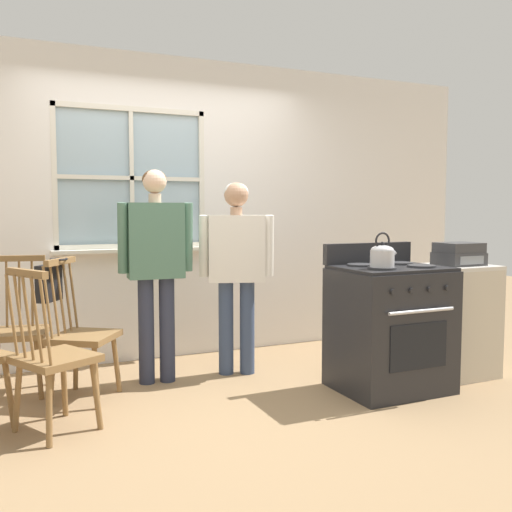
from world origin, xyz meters
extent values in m
plane|color=#937551|center=(0.00, 0.00, 0.00)|extent=(16.00, 16.00, 0.00)
cube|color=white|center=(1.77, 1.40, 1.35)|extent=(2.87, 0.06, 2.70)
cube|color=white|center=(-0.33, 1.40, 0.50)|extent=(1.32, 0.06, 1.00)
cube|color=white|center=(-0.33, 1.40, 2.47)|extent=(1.32, 0.06, 0.47)
cube|color=silver|center=(-0.33, 1.32, 0.99)|extent=(1.38, 0.10, 0.03)
cube|color=#9EB7C6|center=(-0.33, 1.41, 1.62)|extent=(1.26, 0.01, 1.17)
cube|color=silver|center=(-0.33, 1.38, 1.62)|extent=(0.04, 0.02, 1.23)
cube|color=silver|center=(-0.33, 1.38, 1.62)|extent=(1.32, 0.02, 0.04)
cube|color=silver|center=(-0.97, 1.38, 1.62)|extent=(0.04, 0.03, 1.23)
cube|color=silver|center=(0.31, 1.38, 1.62)|extent=(0.04, 0.03, 1.23)
cube|color=silver|center=(-0.33, 1.38, 2.21)|extent=(1.32, 0.03, 0.04)
cube|color=silver|center=(-0.33, 1.38, 1.02)|extent=(1.32, 0.03, 0.04)
cube|color=olive|center=(-0.87, 0.48, 0.45)|extent=(0.57, 0.57, 0.04)
cylinder|color=olive|center=(-0.83, 0.25, 0.21)|extent=(0.06, 0.09, 0.43)
cylinder|color=olive|center=(-0.64, 0.54, 0.21)|extent=(0.09, 0.06, 0.43)
cylinder|color=olive|center=(-1.10, 0.43, 0.21)|extent=(0.09, 0.06, 0.43)
cylinder|color=olive|center=(-0.91, 0.71, 0.21)|extent=(0.06, 0.09, 0.43)
cylinder|color=olive|center=(-1.11, 0.43, 0.71)|extent=(0.07, 0.05, 0.52)
cylinder|color=olive|center=(-1.06, 0.50, 0.71)|extent=(0.07, 0.05, 0.52)
cylinder|color=olive|center=(-1.01, 0.58, 0.71)|extent=(0.07, 0.05, 0.52)
cylinder|color=olive|center=(-0.96, 0.65, 0.71)|extent=(0.07, 0.05, 0.52)
cylinder|color=olive|center=(-0.91, 0.73, 0.71)|extent=(0.07, 0.05, 0.52)
cube|color=olive|center=(-1.01, 0.58, 0.98)|extent=(0.24, 0.34, 0.04)
cube|color=olive|center=(-1.31, 0.81, 0.45)|extent=(0.49, 0.48, 0.04)
cylinder|color=olive|center=(-1.17, 0.61, 0.21)|extent=(0.07, 0.08, 0.43)
cylinder|color=olive|center=(-1.11, 0.93, 0.21)|extent=(0.08, 0.07, 0.43)
cylinder|color=olive|center=(-1.36, 0.99, 0.71)|extent=(0.03, 0.07, 0.52)
cylinder|color=olive|center=(-1.27, 0.97, 0.71)|extent=(0.03, 0.07, 0.52)
cylinder|color=olive|center=(-1.18, 0.95, 0.71)|extent=(0.03, 0.07, 0.52)
cylinder|color=olive|center=(-1.10, 0.94, 0.71)|extent=(0.03, 0.07, 0.52)
cube|color=olive|center=(-1.27, 0.97, 0.98)|extent=(0.38, 0.11, 0.04)
cube|color=olive|center=(-1.11, -0.05, 0.45)|extent=(0.55, 0.56, 0.04)
cylinder|color=olive|center=(-0.89, -0.13, 0.21)|extent=(0.09, 0.06, 0.43)
cylinder|color=olive|center=(-1.04, 0.17, 0.21)|extent=(0.06, 0.09, 0.43)
cylinder|color=olive|center=(-1.17, -0.28, 0.21)|extent=(0.06, 0.09, 0.43)
cylinder|color=olive|center=(-1.33, 0.02, 0.21)|extent=(0.09, 0.06, 0.43)
cylinder|color=olive|center=(-1.17, -0.29, 0.71)|extent=(0.07, 0.05, 0.52)
cylinder|color=olive|center=(-1.22, -0.21, 0.71)|extent=(0.07, 0.05, 0.52)
cylinder|color=olive|center=(-1.26, -0.13, 0.71)|extent=(0.07, 0.05, 0.52)
cylinder|color=olive|center=(-1.30, -0.05, 0.71)|extent=(0.07, 0.05, 0.52)
cylinder|color=olive|center=(-1.34, 0.03, 0.71)|extent=(0.07, 0.05, 0.52)
cube|color=olive|center=(-1.26, -0.13, 0.98)|extent=(0.21, 0.36, 0.04)
cylinder|color=olive|center=(-1.37, 0.11, 0.21)|extent=(0.09, 0.06, 0.43)
cylinder|color=#2D3347|center=(-0.39, 0.67, 0.41)|extent=(0.12, 0.12, 0.82)
cylinder|color=#2D3347|center=(-0.23, 0.65, 0.41)|extent=(0.12, 0.12, 0.82)
cube|color=#4C7560|center=(-0.31, 0.66, 1.11)|extent=(0.44, 0.24, 0.58)
cylinder|color=#4C7560|center=(-0.55, 0.66, 1.13)|extent=(0.09, 0.12, 0.53)
cylinder|color=#4C7560|center=(-0.06, 0.62, 1.13)|extent=(0.09, 0.12, 0.53)
cylinder|color=beige|center=(-0.31, 0.66, 1.43)|extent=(0.10, 0.10, 0.07)
sphere|color=beige|center=(-0.31, 0.66, 1.56)|extent=(0.18, 0.18, 0.18)
ellipsoid|color=brown|center=(-0.30, 0.68, 1.57)|extent=(0.18, 0.18, 0.15)
cylinder|color=#384766|center=(0.27, 0.65, 0.38)|extent=(0.12, 0.12, 0.76)
cylinder|color=#384766|center=(0.43, 0.60, 0.38)|extent=(0.12, 0.12, 0.76)
cube|color=white|center=(0.35, 0.63, 1.03)|extent=(0.49, 0.34, 0.54)
cylinder|color=white|center=(0.09, 0.69, 1.05)|extent=(0.11, 0.13, 0.50)
cylinder|color=white|center=(0.59, 0.52, 1.05)|extent=(0.11, 0.13, 0.50)
cylinder|color=tan|center=(0.35, 0.63, 1.33)|extent=(0.10, 0.10, 0.06)
sphere|color=tan|center=(0.35, 0.63, 1.46)|extent=(0.20, 0.20, 0.20)
ellipsoid|color=silver|center=(0.35, 0.64, 1.48)|extent=(0.20, 0.20, 0.16)
cube|color=#232326|center=(1.23, -0.22, 0.45)|extent=(0.78, 0.64, 0.90)
cube|color=black|center=(1.23, -0.22, 0.91)|extent=(0.77, 0.61, 0.02)
cylinder|color=#2D2D30|center=(1.06, -0.35, 0.93)|extent=(0.20, 0.20, 0.02)
cylinder|color=#2D2D30|center=(1.41, -0.35, 0.93)|extent=(0.20, 0.20, 0.02)
cylinder|color=#2D2D30|center=(1.06, -0.09, 0.93)|extent=(0.20, 0.20, 0.02)
cylinder|color=#2D2D30|center=(1.41, -0.09, 0.93)|extent=(0.20, 0.20, 0.02)
cube|color=#232326|center=(1.23, 0.07, 1.00)|extent=(0.78, 0.06, 0.16)
cube|color=black|center=(1.23, -0.55, 0.40)|extent=(0.49, 0.01, 0.32)
cylinder|color=silver|center=(1.23, -0.57, 0.65)|extent=(0.55, 0.02, 0.02)
cylinder|color=#232326|center=(1.00, -0.55, 0.79)|extent=(0.04, 0.02, 0.04)
cylinder|color=#232326|center=(1.16, -0.55, 0.79)|extent=(0.04, 0.02, 0.04)
cylinder|color=#232326|center=(1.31, -0.55, 0.79)|extent=(0.04, 0.02, 0.04)
cylinder|color=#232326|center=(1.47, -0.55, 0.79)|extent=(0.04, 0.02, 0.04)
cylinder|color=#B7B7BC|center=(1.06, -0.35, 1.00)|extent=(0.17, 0.17, 0.12)
ellipsoid|color=#B7B7BC|center=(1.06, -0.35, 1.06)|extent=(0.16, 0.16, 0.07)
sphere|color=black|center=(1.06, -0.35, 1.10)|extent=(0.03, 0.03, 0.03)
cylinder|color=#B7B7BC|center=(1.14, -0.35, 1.02)|extent=(0.08, 0.03, 0.07)
torus|color=black|center=(1.06, -0.35, 1.12)|extent=(0.12, 0.01, 0.12)
cylinder|color=#935B3D|center=(-0.08, 1.31, 1.04)|extent=(0.15, 0.15, 0.08)
cylinder|color=#33261C|center=(-0.08, 1.31, 1.07)|extent=(0.13, 0.13, 0.01)
cone|color=#388447|center=(-0.06, 1.32, 1.18)|extent=(0.06, 0.05, 0.21)
cone|color=#388447|center=(-0.10, 1.32, 1.14)|extent=(0.06, 0.05, 0.13)
cone|color=#388447|center=(-0.08, 1.29, 1.15)|extent=(0.04, 0.08, 0.15)
cube|color=black|center=(-1.09, 0.63, 0.82)|extent=(0.20, 0.23, 0.26)
torus|color=black|center=(-1.02, 0.58, 0.99)|extent=(0.17, 0.17, 0.01)
cube|color=beige|center=(1.95, -0.13, 0.43)|extent=(0.55, 0.50, 0.87)
cube|color=beige|center=(1.95, -0.13, 0.89)|extent=(0.55, 0.50, 0.03)
cube|color=#38383A|center=(1.95, -0.15, 0.95)|extent=(0.34, 0.28, 0.10)
cube|color=#38383A|center=(1.95, -0.15, 1.04)|extent=(0.32, 0.27, 0.08)
cube|color=gray|center=(1.95, -0.30, 0.95)|extent=(0.24, 0.01, 0.06)
camera|label=1|loc=(-1.39, -3.62, 1.34)|focal=40.00mm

